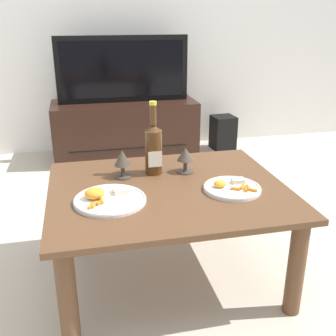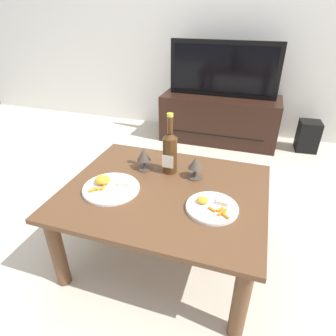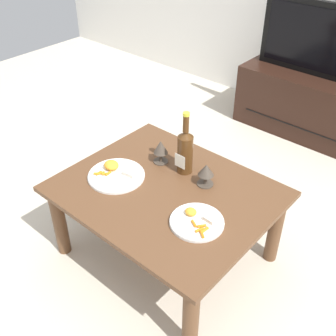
{
  "view_description": "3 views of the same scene",
  "coord_description": "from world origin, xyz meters",
  "px_view_note": "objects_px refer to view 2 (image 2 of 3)",
  "views": [
    {
      "loc": [
        -0.35,
        -1.54,
        1.15
      ],
      "look_at": [
        0.01,
        0.05,
        0.52
      ],
      "focal_mm": 43.07,
      "sensor_mm": 36.0,
      "label": 1
    },
    {
      "loc": [
        0.39,
        -1.14,
        1.26
      ],
      "look_at": [
        -0.0,
        0.06,
        0.54
      ],
      "focal_mm": 30.52,
      "sensor_mm": 36.0,
      "label": 2
    },
    {
      "loc": [
        1.04,
        -1.17,
        1.71
      ],
      "look_at": [
        -0.04,
        0.06,
        0.53
      ],
      "focal_mm": 44.32,
      "sensor_mm": 36.0,
      "label": 3
    }
  ],
  "objects_px": {
    "tv_screen": "(224,69)",
    "goblet_right": "(195,165)",
    "wine_bottle": "(170,151)",
    "tv_stand": "(219,119)",
    "goblet_left": "(144,156)",
    "dining_table": "(165,201)",
    "floor_speaker": "(308,136)",
    "dinner_plate_right": "(212,207)",
    "dinner_plate_left": "(110,187)"
  },
  "relations": [
    {
      "from": "dining_table",
      "to": "floor_speaker",
      "type": "relative_size",
      "value": 3.39
    },
    {
      "from": "dining_table",
      "to": "wine_bottle",
      "type": "bearing_deg",
      "value": 99.33
    },
    {
      "from": "wine_bottle",
      "to": "dinner_plate_right",
      "type": "bearing_deg",
      "value": -42.73
    },
    {
      "from": "wine_bottle",
      "to": "dinner_plate_right",
      "type": "relative_size",
      "value": 1.4
    },
    {
      "from": "tv_stand",
      "to": "dinner_plate_left",
      "type": "relative_size",
      "value": 4.07
    },
    {
      "from": "goblet_left",
      "to": "goblet_right",
      "type": "distance_m",
      "value": 0.29
    },
    {
      "from": "tv_stand",
      "to": "floor_speaker",
      "type": "relative_size",
      "value": 3.93
    },
    {
      "from": "tv_stand",
      "to": "tv_screen",
      "type": "height_order",
      "value": "tv_screen"
    },
    {
      "from": "floor_speaker",
      "to": "wine_bottle",
      "type": "distance_m",
      "value": 1.86
    },
    {
      "from": "tv_stand",
      "to": "dinner_plate_right",
      "type": "bearing_deg",
      "value": -82.5
    },
    {
      "from": "dinner_plate_left",
      "to": "wine_bottle",
      "type": "bearing_deg",
      "value": 48.24
    },
    {
      "from": "dining_table",
      "to": "floor_speaker",
      "type": "xyz_separation_m",
      "value": [
        0.89,
        1.73,
        -0.22
      ]
    },
    {
      "from": "tv_stand",
      "to": "floor_speaker",
      "type": "xyz_separation_m",
      "value": [
        0.88,
        0.02,
        -0.09
      ]
    },
    {
      "from": "tv_screen",
      "to": "wine_bottle",
      "type": "height_order",
      "value": "tv_screen"
    },
    {
      "from": "goblet_left",
      "to": "goblet_right",
      "type": "bearing_deg",
      "value": 0.0
    },
    {
      "from": "floor_speaker",
      "to": "dinner_plate_right",
      "type": "distance_m",
      "value": 1.95
    },
    {
      "from": "goblet_right",
      "to": "floor_speaker",
      "type": "bearing_deg",
      "value": 63.77
    },
    {
      "from": "floor_speaker",
      "to": "dinner_plate_right",
      "type": "bearing_deg",
      "value": -113.42
    },
    {
      "from": "dining_table",
      "to": "goblet_right",
      "type": "height_order",
      "value": "goblet_right"
    },
    {
      "from": "dining_table",
      "to": "dinner_plate_right",
      "type": "distance_m",
      "value": 0.28
    },
    {
      "from": "goblet_right",
      "to": "dinner_plate_left",
      "type": "xyz_separation_m",
      "value": [
        -0.38,
        -0.24,
        -0.07
      ]
    },
    {
      "from": "dinner_plate_left",
      "to": "dinner_plate_right",
      "type": "xyz_separation_m",
      "value": [
        0.52,
        -0.0,
        -0.0
      ]
    },
    {
      "from": "dining_table",
      "to": "wine_bottle",
      "type": "relative_size",
      "value": 2.98
    },
    {
      "from": "wine_bottle",
      "to": "goblet_right",
      "type": "xyz_separation_m",
      "value": [
        0.15,
        -0.02,
        -0.05
      ]
    },
    {
      "from": "floor_speaker",
      "to": "wine_bottle",
      "type": "bearing_deg",
      "value": -124.8
    },
    {
      "from": "goblet_right",
      "to": "dinner_plate_left",
      "type": "relative_size",
      "value": 0.41
    },
    {
      "from": "wine_bottle",
      "to": "dinner_plate_right",
      "type": "distance_m",
      "value": 0.41
    },
    {
      "from": "dinner_plate_left",
      "to": "dining_table",
      "type": "bearing_deg",
      "value": 17.81
    },
    {
      "from": "tv_stand",
      "to": "floor_speaker",
      "type": "distance_m",
      "value": 0.88
    },
    {
      "from": "dinner_plate_left",
      "to": "dinner_plate_right",
      "type": "height_order",
      "value": "dinner_plate_left"
    },
    {
      "from": "dining_table",
      "to": "goblet_left",
      "type": "relative_size",
      "value": 7.77
    },
    {
      "from": "tv_stand",
      "to": "wine_bottle",
      "type": "distance_m",
      "value": 1.58
    },
    {
      "from": "dinner_plate_right",
      "to": "tv_screen",
      "type": "bearing_deg",
      "value": 97.51
    },
    {
      "from": "wine_bottle",
      "to": "goblet_right",
      "type": "distance_m",
      "value": 0.16
    },
    {
      "from": "tv_screen",
      "to": "goblet_right",
      "type": "distance_m",
      "value": 1.57
    },
    {
      "from": "goblet_right",
      "to": "dinner_plate_left",
      "type": "bearing_deg",
      "value": -147.52
    },
    {
      "from": "floor_speaker",
      "to": "dinner_plate_right",
      "type": "xyz_separation_m",
      "value": [
        -0.64,
        -1.82,
        0.31
      ]
    },
    {
      "from": "dining_table",
      "to": "dinner_plate_right",
      "type": "bearing_deg",
      "value": -18.64
    },
    {
      "from": "floor_speaker",
      "to": "goblet_right",
      "type": "height_order",
      "value": "goblet_right"
    },
    {
      "from": "dinner_plate_right",
      "to": "floor_speaker",
      "type": "bearing_deg",
      "value": 70.69
    },
    {
      "from": "dinner_plate_left",
      "to": "tv_screen",
      "type": "bearing_deg",
      "value": 81.1
    },
    {
      "from": "goblet_right",
      "to": "goblet_left",
      "type": "bearing_deg",
      "value": -180.0
    },
    {
      "from": "wine_bottle",
      "to": "dinner_plate_right",
      "type": "xyz_separation_m",
      "value": [
        0.29,
        -0.26,
        -0.12
      ]
    },
    {
      "from": "floor_speaker",
      "to": "dinner_plate_left",
      "type": "bearing_deg",
      "value": -126.59
    },
    {
      "from": "goblet_right",
      "to": "dinner_plate_left",
      "type": "height_order",
      "value": "goblet_right"
    },
    {
      "from": "tv_stand",
      "to": "dining_table",
      "type": "bearing_deg",
      "value": -90.63
    },
    {
      "from": "tv_stand",
      "to": "tv_screen",
      "type": "relative_size",
      "value": 1.12
    },
    {
      "from": "wine_bottle",
      "to": "dinner_plate_left",
      "type": "relative_size",
      "value": 1.18
    },
    {
      "from": "tv_stand",
      "to": "goblet_left",
      "type": "distance_m",
      "value": 1.6
    },
    {
      "from": "dining_table",
      "to": "tv_screen",
      "type": "xyz_separation_m",
      "value": [
        0.02,
        1.72,
        0.36
      ]
    }
  ]
}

